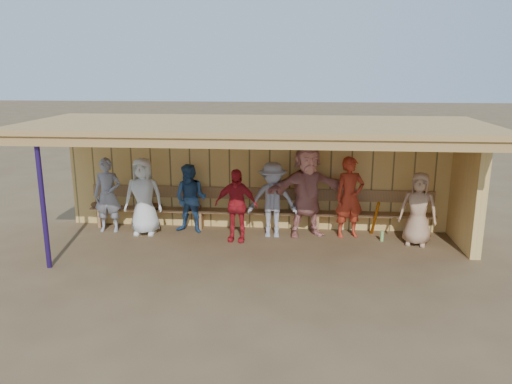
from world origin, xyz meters
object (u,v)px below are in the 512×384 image
player_g (350,197)px  player_d (236,205)px  player_a (108,195)px  player_h (418,209)px  player_c (191,199)px  player_f (307,191)px  bench (259,207)px  player_e (272,200)px  player_b (144,196)px

player_g → player_d: bearing=174.4°
player_a → player_h: (6.55, -0.29, -0.06)m
player_c → player_f: (2.50, 0.00, 0.23)m
player_g → player_h: player_g is taller
player_c → player_g: (3.40, 0.00, 0.11)m
player_d → player_h: 3.69m
player_c → bench: player_c is taller
player_d → player_e: size_ratio=0.94×
player_e → player_h: bearing=-6.4°
player_d → player_c: bearing=162.8°
player_d → player_h: (3.69, 0.08, -0.01)m
player_e → player_g: 1.63m
player_b → player_g: size_ratio=0.97×
player_e → player_d: bearing=-158.1°
bench → player_b: bearing=-168.5°
player_f → player_g: size_ratio=1.14×
player_g → player_e: bearing=168.3°
player_b → bench: (2.44, 0.50, -0.31)m
player_c → player_e: size_ratio=0.94×
player_c → player_d: bearing=-13.5°
player_c → player_g: bearing=10.3°
player_f → player_g: bearing=-18.4°
player_d → player_g: bearing=17.7°
player_c → player_a: bearing=-166.8°
player_a → player_e: size_ratio=1.01×
player_g → player_h: 1.39m
player_c → player_f: size_ratio=0.77×
player_c → bench: size_ratio=0.20×
player_b → player_f: size_ratio=0.85×
player_c → player_d: 1.14m
player_f → player_h: 2.27m
player_c → bench: bearing=22.1°
player_h → bench: player_h is taller
player_e → player_h: player_e is taller
player_a → player_f: 4.32m
player_c → player_g: 3.40m
player_c → player_h: size_ratio=1.00×
player_a → player_g: 5.21m
player_h → bench: bearing=-175.7°
player_a → player_e: player_a is taller
player_f → player_g: player_f is taller
player_b → bench: bearing=10.2°
player_c → player_b: bearing=-158.8°
player_e → player_g: size_ratio=0.94×
player_a → bench: bearing=3.0°
player_f → player_c: bearing=161.6°
player_f → player_h: (2.23, -0.38, -0.23)m
player_f → player_h: size_ratio=1.31×
player_b → bench: player_b is taller
player_c → player_h: player_c is taller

